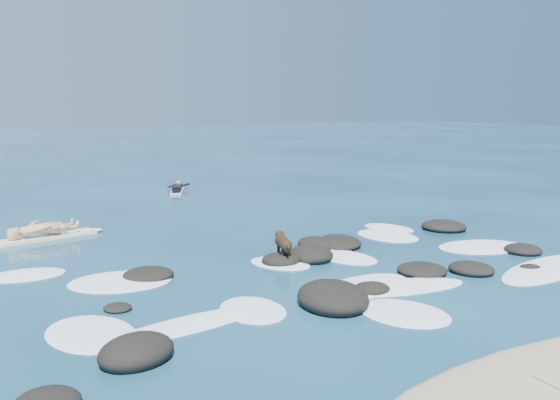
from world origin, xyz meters
TOP-DOWN VIEW (x-y plane):
  - ground at (0.00, 0.00)m, footprint 160.00×160.00m
  - reef_rocks at (0.91, -1.24)m, footprint 14.14×7.07m
  - breaking_foam at (0.36, -1.06)m, footprint 13.49×8.20m
  - standing_surfer_rig at (-4.70, 6.09)m, footprint 3.61×1.22m
  - paddling_surfer_rig at (2.04, 13.07)m, footprint 1.42×2.16m
  - dog at (-0.12, 0.44)m, footprint 0.53×1.16m

SIDE VIEW (x-z plane):
  - ground at x=0.00m, z-range 0.00..0.00m
  - breaking_foam at x=0.36m, z-range -0.05..0.07m
  - reef_rocks at x=0.91m, z-range -0.19..0.40m
  - paddling_surfer_rig at x=2.04m, z-range -0.06..0.33m
  - dog at x=-0.12m, z-range 0.12..0.88m
  - standing_surfer_rig at x=-4.70m, z-range -0.22..1.85m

